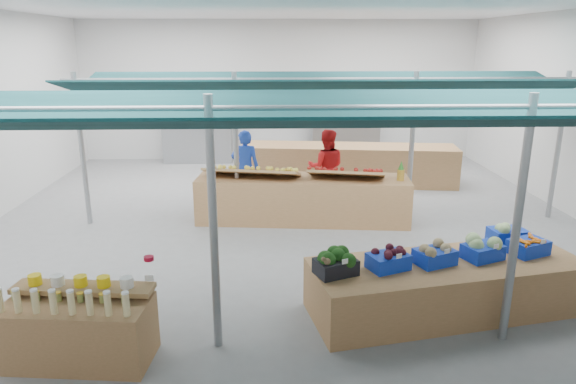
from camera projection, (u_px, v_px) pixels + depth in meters
name	position (u px, v px, depth m)	size (l,w,h in m)	color
floor	(288.00, 229.00, 10.09)	(13.00, 13.00, 0.00)	slate
hall	(285.00, 86.00, 10.73)	(13.00, 13.00, 13.00)	silver
pole_grid	(341.00, 157.00, 7.94)	(10.00, 4.60, 3.00)	gray
awnings	(342.00, 94.00, 7.67)	(9.50, 7.08, 0.30)	#0A272A
back_shelving_left	(197.00, 130.00, 15.47)	(2.00, 0.50, 2.00)	#B23F33
back_shelving_right	(345.00, 129.00, 15.65)	(2.00, 0.50, 2.00)	#B23F33
bottle_shelf	(80.00, 327.00, 5.84)	(1.69, 1.16, 1.00)	olive
veg_counter	(446.00, 286.00, 6.92)	(3.65, 1.22, 0.71)	olive
fruit_counter	(303.00, 199.00, 10.44)	(4.26, 1.01, 0.91)	olive
far_counter	(348.00, 164.00, 13.27)	(5.49, 1.10, 0.99)	olive
vendor_left	(245.00, 168.00, 11.34)	(0.62, 0.41, 1.70)	#1C3FBB
vendor_right	(326.00, 167.00, 11.41)	(0.83, 0.65, 1.70)	red
crate_broccoli	(336.00, 262.00, 6.43)	(0.60, 0.51, 0.35)	black
crate_beets	(388.00, 259.00, 6.59)	(0.60, 0.51, 0.29)	#1134BB
crate_celeriac	(435.00, 253.00, 6.74)	(0.60, 0.51, 0.31)	#1134BB
crate_cabbage	(483.00, 248.00, 6.89)	(0.60, 0.51, 0.35)	#1134BB
crate_carrots	(528.00, 246.00, 7.06)	(0.60, 0.51, 0.29)	#1134BB
sparrow	(327.00, 261.00, 6.25)	(0.12, 0.09, 0.11)	brown
pole_ribbon	(149.00, 260.00, 5.97)	(0.12, 0.12, 0.28)	#AB0B25
apple_heap_yellow	(252.00, 170.00, 10.23)	(2.00, 1.07, 0.27)	#997247
apple_heap_red	(346.00, 171.00, 10.12)	(1.61, 0.99, 0.27)	#997247
pineapple	(401.00, 171.00, 10.05)	(0.14, 0.14, 0.39)	#8C6019
crate_extra	(508.00, 232.00, 7.48)	(0.54, 0.43, 0.32)	#1134BB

